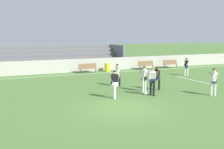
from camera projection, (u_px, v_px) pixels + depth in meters
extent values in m
plane|color=#517A38|center=(122.00, 109.00, 14.07)|extent=(160.00, 160.00, 0.00)
cube|color=white|center=(63.00, 75.00, 25.29)|extent=(44.00, 0.12, 0.01)
cube|color=white|center=(194.00, 80.00, 22.59)|extent=(0.12, 4.40, 0.01)
cube|color=#BCB7AD|center=(59.00, 66.00, 26.71)|extent=(48.00, 0.16, 1.30)
cube|color=#897051|center=(22.00, 69.00, 26.42)|extent=(21.65, 0.36, 0.08)
cube|color=slate|center=(23.00, 72.00, 26.27)|extent=(21.65, 0.04, 0.42)
cube|color=#897051|center=(21.00, 64.00, 27.02)|extent=(21.65, 0.36, 0.08)
cube|color=slate|center=(22.00, 66.00, 26.87)|extent=(21.65, 0.04, 0.42)
cube|color=#897051|center=(20.00, 59.00, 27.61)|extent=(21.65, 0.36, 0.08)
cube|color=slate|center=(21.00, 61.00, 27.46)|extent=(21.65, 0.04, 0.42)
cube|color=#897051|center=(19.00, 54.00, 28.21)|extent=(21.65, 0.36, 0.08)
cube|color=slate|center=(20.00, 57.00, 28.06)|extent=(21.65, 0.04, 0.42)
cube|color=#897051|center=(19.00, 50.00, 28.80)|extent=(21.65, 0.36, 0.08)
cube|color=slate|center=(19.00, 52.00, 28.65)|extent=(21.65, 0.04, 0.42)
cube|color=#897051|center=(18.00, 46.00, 29.40)|extent=(21.65, 0.36, 0.08)
cube|color=slate|center=(18.00, 48.00, 29.25)|extent=(21.65, 0.04, 0.42)
cube|color=slate|center=(116.00, 56.00, 32.18)|extent=(0.20, 3.98, 2.51)
cylinder|color=slate|center=(17.00, 40.00, 29.54)|extent=(21.65, 0.06, 0.06)
cube|color=olive|center=(171.00, 64.00, 30.49)|extent=(1.80, 0.40, 0.06)
cube|color=olive|center=(170.00, 62.00, 30.61)|extent=(1.80, 0.05, 0.40)
cylinder|color=#47474C|center=(165.00, 66.00, 30.21)|extent=(0.07, 0.07, 0.45)
cylinder|color=#47474C|center=(176.00, 66.00, 30.83)|extent=(0.07, 0.07, 0.45)
cube|color=olive|center=(88.00, 68.00, 26.69)|extent=(1.80, 0.40, 0.06)
cube|color=olive|center=(87.00, 66.00, 26.82)|extent=(1.80, 0.05, 0.40)
cylinder|color=#47474C|center=(80.00, 71.00, 26.41)|extent=(0.07, 0.07, 0.45)
cylinder|color=#47474C|center=(96.00, 70.00, 27.03)|extent=(0.07, 0.07, 0.45)
cube|color=olive|center=(146.00, 65.00, 29.26)|extent=(1.80, 0.40, 0.06)
cube|color=olive|center=(146.00, 63.00, 29.39)|extent=(1.80, 0.05, 0.40)
cylinder|color=#47474C|center=(140.00, 68.00, 28.99)|extent=(0.07, 0.07, 0.45)
cylinder|color=#47474C|center=(153.00, 67.00, 29.60)|extent=(0.07, 0.07, 0.45)
cylinder|color=yellow|center=(107.00, 67.00, 27.77)|extent=(0.57, 0.57, 0.82)
cylinder|color=black|center=(151.00, 88.00, 17.14)|extent=(0.13, 0.13, 0.93)
cylinder|color=black|center=(154.00, 88.00, 16.85)|extent=(0.13, 0.13, 0.93)
cube|color=#232847|center=(152.00, 81.00, 16.93)|extent=(0.42, 0.37, 0.24)
cube|color=white|center=(153.00, 76.00, 16.88)|extent=(0.52, 0.52, 0.60)
cylinder|color=beige|center=(155.00, 75.00, 16.97)|extent=(0.24, 0.33, 0.48)
cylinder|color=beige|center=(150.00, 76.00, 16.79)|extent=(0.24, 0.33, 0.48)
sphere|color=beige|center=(153.00, 70.00, 16.83)|extent=(0.21, 0.21, 0.21)
sphere|color=brown|center=(153.00, 69.00, 16.83)|extent=(0.20, 0.20, 0.20)
cylinder|color=white|center=(145.00, 84.00, 18.33)|extent=(0.13, 0.13, 0.90)
cylinder|color=white|center=(143.00, 85.00, 18.06)|extent=(0.13, 0.13, 0.90)
cube|color=black|center=(144.00, 78.00, 18.13)|extent=(0.42, 0.37, 0.24)
cube|color=white|center=(144.00, 74.00, 18.09)|extent=(0.48, 0.46, 0.59)
cylinder|color=#D6A884|center=(147.00, 73.00, 17.96)|extent=(0.23, 0.34, 0.48)
cylinder|color=#D6A884|center=(142.00, 73.00, 18.20)|extent=(0.23, 0.34, 0.48)
sphere|color=#D6A884|center=(144.00, 68.00, 18.03)|extent=(0.21, 0.21, 0.21)
sphere|color=black|center=(144.00, 68.00, 18.03)|extent=(0.20, 0.20, 0.20)
cylinder|color=white|center=(215.00, 88.00, 16.97)|extent=(0.13, 0.13, 0.92)
cylinder|color=white|center=(211.00, 88.00, 16.94)|extent=(0.13, 0.13, 0.92)
cube|color=#232847|center=(214.00, 81.00, 16.89)|extent=(0.34, 0.42, 0.24)
cube|color=white|center=(214.00, 76.00, 16.85)|extent=(0.43, 0.47, 0.59)
cylinder|color=#D6A884|center=(216.00, 76.00, 16.67)|extent=(0.37, 0.21, 0.46)
cylinder|color=#D6A884|center=(212.00, 75.00, 17.01)|extent=(0.37, 0.21, 0.46)
sphere|color=#D6A884|center=(214.00, 70.00, 16.79)|extent=(0.21, 0.21, 0.21)
sphere|color=black|center=(214.00, 70.00, 16.79)|extent=(0.20, 0.20, 0.20)
cylinder|color=white|center=(188.00, 71.00, 25.09)|extent=(0.13, 0.13, 0.84)
cylinder|color=white|center=(185.00, 71.00, 25.01)|extent=(0.13, 0.13, 0.84)
cube|color=#232847|center=(186.00, 67.00, 24.99)|extent=(0.35, 0.42, 0.24)
cube|color=black|center=(186.00, 63.00, 24.95)|extent=(0.49, 0.50, 0.60)
cylinder|color=beige|center=(188.00, 63.00, 24.76)|extent=(0.27, 0.18, 0.51)
cylinder|color=beige|center=(185.00, 63.00, 25.12)|extent=(0.27, 0.18, 0.51)
sphere|color=beige|center=(187.00, 59.00, 24.89)|extent=(0.21, 0.21, 0.21)
sphere|color=black|center=(187.00, 59.00, 24.89)|extent=(0.20, 0.20, 0.20)
cylinder|color=black|center=(159.00, 84.00, 18.70)|extent=(0.13, 0.13, 0.82)
cylinder|color=black|center=(154.00, 84.00, 18.72)|extent=(0.13, 0.13, 0.82)
cube|color=#232847|center=(157.00, 78.00, 18.65)|extent=(0.23, 0.36, 0.24)
cube|color=black|center=(157.00, 74.00, 18.61)|extent=(0.30, 0.39, 0.58)
cylinder|color=brown|center=(157.00, 74.00, 18.40)|extent=(0.30, 0.08, 0.50)
cylinder|color=brown|center=(157.00, 73.00, 18.81)|extent=(0.30, 0.08, 0.50)
sphere|color=brown|center=(157.00, 68.00, 18.55)|extent=(0.21, 0.21, 0.21)
sphere|color=black|center=(157.00, 68.00, 18.55)|extent=(0.20, 0.20, 0.20)
cylinder|color=black|center=(120.00, 80.00, 20.03)|extent=(0.13, 0.13, 0.83)
cylinder|color=black|center=(115.00, 81.00, 19.97)|extent=(0.13, 0.13, 0.83)
cube|color=white|center=(117.00, 75.00, 19.94)|extent=(0.29, 0.40, 0.24)
cube|color=white|center=(117.00, 71.00, 19.90)|extent=(0.46, 0.46, 0.60)
cylinder|color=#D6A884|center=(118.00, 71.00, 19.69)|extent=(0.29, 0.13, 0.51)
cylinder|color=#D6A884|center=(117.00, 70.00, 20.10)|extent=(0.29, 0.13, 0.51)
sphere|color=#D6A884|center=(117.00, 66.00, 19.84)|extent=(0.21, 0.21, 0.21)
sphere|color=black|center=(117.00, 65.00, 19.84)|extent=(0.20, 0.20, 0.20)
cylinder|color=white|center=(115.00, 91.00, 16.36)|extent=(0.13, 0.13, 0.87)
cylinder|color=white|center=(114.00, 92.00, 16.05)|extent=(0.13, 0.13, 0.87)
cube|color=white|center=(115.00, 84.00, 16.14)|extent=(0.36, 0.22, 0.24)
cube|color=black|center=(115.00, 79.00, 16.10)|extent=(0.38, 0.31, 0.59)
cylinder|color=beige|center=(118.00, 78.00, 16.08)|extent=(0.08, 0.41, 0.44)
cylinder|color=beige|center=(111.00, 78.00, 16.11)|extent=(0.08, 0.41, 0.44)
sphere|color=beige|center=(115.00, 73.00, 16.04)|extent=(0.21, 0.21, 0.21)
sphere|color=black|center=(115.00, 72.00, 16.04)|extent=(0.20, 0.20, 0.20)
sphere|color=white|center=(145.00, 93.00, 17.19)|extent=(0.22, 0.22, 0.22)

